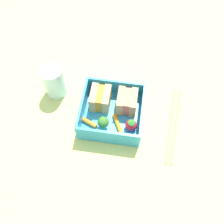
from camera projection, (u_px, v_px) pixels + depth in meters
ground_plane at (112, 119)px, 66.29cm from camera, size 120.00×120.00×2.00cm
bento_tray at (112, 116)px, 64.89cm from camera, size 15.43×14.91×1.20cm
bento_rim at (112, 110)px, 62.19cm from camera, size 15.43×14.91×4.96cm
sandwich_left at (100, 98)px, 63.80cm from camera, size 4.93×5.90×5.05cm
sandwich_center_left at (127, 102)px, 63.32cm from camera, size 4.93×5.90×5.05cm
carrot_stick_far_left at (89, 122)px, 62.66cm from camera, size 4.59×2.82×1.16cm
broccoli_floret at (103, 122)px, 60.62cm from camera, size 2.82×2.82×3.98cm
carrot_stick_left at (118, 124)px, 62.53cm from camera, size 3.39×5.24×1.07cm
strawberry_far_left at (131, 125)px, 61.19cm from camera, size 2.94×2.94×3.54cm
chopstick_pair at (174, 125)px, 63.93cm from camera, size 3.81×21.57×0.70cm
drinking_glass at (54, 82)px, 65.33cm from camera, size 5.63×5.63×9.09cm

